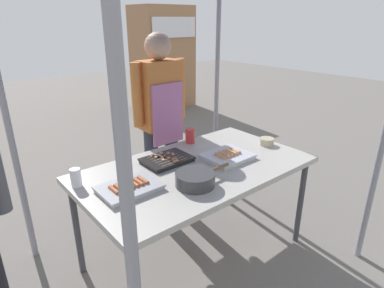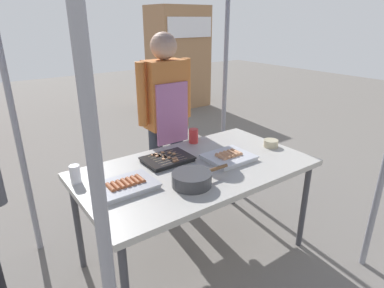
# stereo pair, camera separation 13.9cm
# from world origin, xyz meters

# --- Properties ---
(ground_plane) EXTENTS (18.00, 18.00, 0.00)m
(ground_plane) POSITION_xyz_m (0.00, 0.00, 0.00)
(ground_plane) COLOR #66605B
(stall_table) EXTENTS (1.60, 0.90, 0.75)m
(stall_table) POSITION_xyz_m (0.00, 0.00, 0.70)
(stall_table) COLOR #B7B2A8
(stall_table) RESTS_ON ground
(tray_grilled_sausages) EXTENTS (0.33, 0.28, 0.05)m
(tray_grilled_sausages) POSITION_xyz_m (0.26, -0.04, 0.77)
(tray_grilled_sausages) COLOR silver
(tray_grilled_sausages) RESTS_ON stall_table
(tray_meat_skewers) EXTENTS (0.34, 0.24, 0.04)m
(tray_meat_skewers) POSITION_xyz_m (-0.12, 0.19, 0.77)
(tray_meat_skewers) COLOR black
(tray_meat_skewers) RESTS_ON stall_table
(tray_pork_links) EXTENTS (0.35, 0.26, 0.05)m
(tray_pork_links) POSITION_xyz_m (-0.52, 0.00, 0.77)
(tray_pork_links) COLOR #ADADB2
(tray_pork_links) RESTS_ON stall_table
(cooking_wok) EXTENTS (0.40, 0.24, 0.08)m
(cooking_wok) POSITION_xyz_m (-0.18, -0.20, 0.80)
(cooking_wok) COLOR #38383A
(cooking_wok) RESTS_ON stall_table
(condiment_bowl) EXTENTS (0.11, 0.11, 0.06)m
(condiment_bowl) POSITION_xyz_m (0.70, -0.05, 0.78)
(condiment_bowl) COLOR #BFB28C
(condiment_bowl) RESTS_ON stall_table
(drink_cup_near_edge) EXTENTS (0.06, 0.06, 0.11)m
(drink_cup_near_edge) POSITION_xyz_m (-0.74, 0.25, 0.81)
(drink_cup_near_edge) COLOR white
(drink_cup_near_edge) RESTS_ON stall_table
(drink_cup_by_wok) EXTENTS (0.08, 0.08, 0.12)m
(drink_cup_by_wok) POSITION_xyz_m (0.26, 0.38, 0.81)
(drink_cup_by_wok) COLOR red
(drink_cup_by_wok) RESTS_ON stall_table
(vendor_woman) EXTENTS (0.52, 0.23, 1.60)m
(vendor_woman) POSITION_xyz_m (0.20, 0.71, 0.95)
(vendor_woman) COLOR #333842
(vendor_woman) RESTS_ON ground
(neighbor_stall_right) EXTENTS (1.07, 0.81, 1.93)m
(neighbor_stall_right) POSITION_xyz_m (2.47, 3.92, 0.97)
(neighbor_stall_right) COLOR #9E724C
(neighbor_stall_right) RESTS_ON ground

